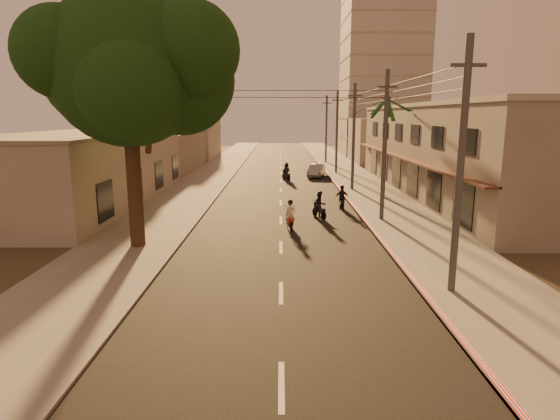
{
  "coord_description": "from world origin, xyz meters",
  "views": [
    {
      "loc": [
        -0.03,
        -20.11,
        6.36
      ],
      "look_at": [
        -0.04,
        4.6,
        1.36
      ],
      "focal_mm": 30.0,
      "sensor_mm": 36.0,
      "label": 1
    }
  ],
  "objects_px": {
    "broadleaf_tree": "(137,68)",
    "scooter_mid_a": "(320,206)",
    "parked_car": "(316,171)",
    "scooter_red": "(290,216)",
    "scooter_far_a": "(286,172)",
    "scooter_mid_b": "(342,199)",
    "palm_tree": "(387,105)"
  },
  "relations": [
    {
      "from": "scooter_red",
      "to": "scooter_far_a",
      "type": "height_order",
      "value": "scooter_far_a"
    },
    {
      "from": "scooter_mid_a",
      "to": "scooter_mid_b",
      "type": "xyz_separation_m",
      "value": [
        1.75,
        2.81,
        -0.04
      ]
    },
    {
      "from": "broadleaf_tree",
      "to": "scooter_red",
      "type": "relative_size",
      "value": 6.9
    },
    {
      "from": "broadleaf_tree",
      "to": "scooter_mid_a",
      "type": "xyz_separation_m",
      "value": [
        9.06,
        6.56,
        -7.68
      ]
    },
    {
      "from": "scooter_red",
      "to": "parked_car",
      "type": "xyz_separation_m",
      "value": [
        3.21,
        23.12,
        -0.09
      ]
    },
    {
      "from": "scooter_mid_a",
      "to": "parked_car",
      "type": "distance_m",
      "value": 20.26
    },
    {
      "from": "scooter_mid_b",
      "to": "scooter_far_a",
      "type": "relative_size",
      "value": 0.97
    },
    {
      "from": "parked_car",
      "to": "scooter_far_a",
      "type": "bearing_deg",
      "value": -129.74
    },
    {
      "from": "scooter_mid_a",
      "to": "parked_car",
      "type": "height_order",
      "value": "scooter_mid_a"
    },
    {
      "from": "palm_tree",
      "to": "scooter_mid_a",
      "type": "relative_size",
      "value": 4.7
    },
    {
      "from": "scooter_far_a",
      "to": "parked_car",
      "type": "distance_m",
      "value": 4.04
    },
    {
      "from": "palm_tree",
      "to": "broadleaf_tree",
      "type": "bearing_deg",
      "value": -136.52
    },
    {
      "from": "scooter_mid_b",
      "to": "scooter_far_a",
      "type": "bearing_deg",
      "value": 105.32
    },
    {
      "from": "palm_tree",
      "to": "scooter_mid_a",
      "type": "distance_m",
      "value": 11.15
    },
    {
      "from": "palm_tree",
      "to": "scooter_mid_b",
      "type": "distance_m",
      "value": 8.68
    },
    {
      "from": "palm_tree",
      "to": "parked_car",
      "type": "bearing_deg",
      "value": 108.2
    },
    {
      "from": "palm_tree",
      "to": "parked_car",
      "type": "relative_size",
      "value": 1.93
    },
    {
      "from": "broadleaf_tree",
      "to": "palm_tree",
      "type": "relative_size",
      "value": 1.48
    },
    {
      "from": "palm_tree",
      "to": "parked_car",
      "type": "distance_m",
      "value": 15.07
    },
    {
      "from": "scooter_far_a",
      "to": "scooter_mid_b",
      "type": "bearing_deg",
      "value": -100.24
    },
    {
      "from": "scooter_red",
      "to": "scooter_far_a",
      "type": "xyz_separation_m",
      "value": [
        0.04,
        20.62,
        0.06
      ]
    },
    {
      "from": "scooter_red",
      "to": "parked_car",
      "type": "distance_m",
      "value": 23.34
    },
    {
      "from": "palm_tree",
      "to": "scooter_far_a",
      "type": "xyz_separation_m",
      "value": [
        -7.42,
        10.42,
        -6.33
      ]
    },
    {
      "from": "parked_car",
      "to": "scooter_mid_a",
      "type": "bearing_deg",
      "value": -81.72
    },
    {
      "from": "scooter_mid_b",
      "to": "parked_car",
      "type": "bearing_deg",
      "value": 93.15
    },
    {
      "from": "scooter_mid_a",
      "to": "scooter_mid_b",
      "type": "height_order",
      "value": "scooter_mid_a"
    },
    {
      "from": "scooter_mid_a",
      "to": "scooter_far_a",
      "type": "bearing_deg",
      "value": 73.99
    },
    {
      "from": "scooter_mid_a",
      "to": "scooter_far_a",
      "type": "relative_size",
      "value": 0.97
    },
    {
      "from": "scooter_red",
      "to": "scooter_mid_b",
      "type": "xyz_separation_m",
      "value": [
        3.66,
        5.71,
        0.01
      ]
    },
    {
      "from": "scooter_mid_b",
      "to": "scooter_far_a",
      "type": "xyz_separation_m",
      "value": [
        -3.62,
        14.91,
        0.05
      ]
    },
    {
      "from": "broadleaf_tree",
      "to": "scooter_red",
      "type": "xyz_separation_m",
      "value": [
        7.15,
        3.65,
        -7.72
      ]
    },
    {
      "from": "scooter_far_a",
      "to": "parked_car",
      "type": "bearing_deg",
      "value": 14.41
    }
  ]
}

